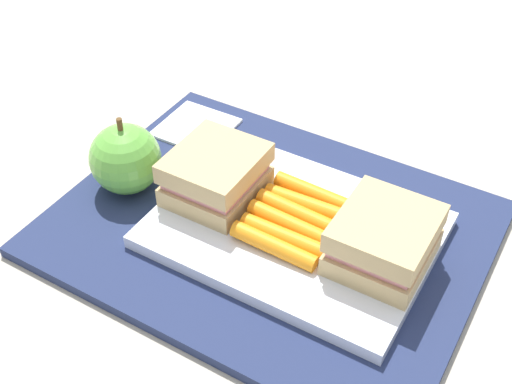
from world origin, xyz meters
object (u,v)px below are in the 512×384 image
object	(u,v)px
food_tray	(294,230)
carrot_sticks_bundle	(294,219)
sandwich_half_left	(384,240)
sandwich_half_right	(216,175)
apple	(125,159)
paper_napkin	(196,127)

from	to	relation	value
food_tray	carrot_sticks_bundle	bearing A→B (deg)	68.33
sandwich_half_left	sandwich_half_right	world-z (taller)	same
sandwich_half_left	apple	xyz separation A→B (m)	(0.24, 0.02, -0.00)
sandwich_half_right	apple	xyz separation A→B (m)	(0.08, 0.02, -0.00)
food_tray	sandwich_half_right	size ratio (longest dim) A/B	2.88
sandwich_half_left	paper_napkin	size ratio (longest dim) A/B	1.14
apple	food_tray	bearing A→B (deg)	-172.53
sandwich_half_left	carrot_sticks_bundle	world-z (taller)	sandwich_half_left
food_tray	sandwich_half_left	distance (m)	0.08
food_tray	sandwich_half_right	distance (m)	0.08
sandwich_half_right	sandwich_half_left	bearing A→B (deg)	180.00
food_tray	sandwich_half_left	bearing A→B (deg)	180.00
paper_napkin	sandwich_half_left	bearing A→B (deg)	160.22
sandwich_half_left	food_tray	bearing A→B (deg)	0.00
apple	sandwich_half_left	bearing A→B (deg)	-174.95
sandwich_half_right	carrot_sticks_bundle	distance (m)	0.08
carrot_sticks_bundle	paper_napkin	distance (m)	0.18
sandwich_half_right	paper_napkin	size ratio (longest dim) A/B	1.14
carrot_sticks_bundle	paper_napkin	xyz separation A→B (m)	(0.16, -0.09, -0.02)
paper_napkin	apple	bearing A→B (deg)	89.44
carrot_sticks_bundle	apple	world-z (taller)	apple
food_tray	apple	xyz separation A→B (m)	(0.16, 0.02, 0.03)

